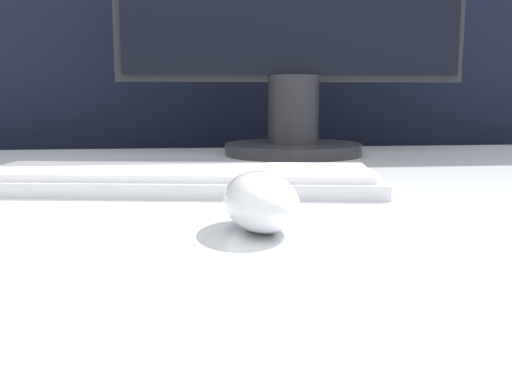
{
  "coord_description": "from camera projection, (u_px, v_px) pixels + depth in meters",
  "views": [
    {
      "loc": [
        -0.03,
        -0.6,
        0.84
      ],
      "look_at": [
        0.02,
        -0.12,
        0.75
      ],
      "focal_mm": 42.0,
      "sensor_mm": 36.0,
      "label": 1
    }
  ],
  "objects": [
    {
      "name": "keyboard",
      "position": [
        179.0,
        179.0,
        0.67
      ],
      "size": [
        0.47,
        0.21,
        0.02
      ],
      "rotation": [
        0.0,
        0.0,
        -0.16
      ],
      "color": "silver",
      "rests_on": "desk"
    },
    {
      "name": "partition_panel",
      "position": [
        203.0,
        137.0,
        1.3
      ],
      "size": [
        5.0,
        0.03,
        1.48
      ],
      "color": "black",
      "rests_on": "ground_plane"
    },
    {
      "name": "computer_mouse_near",
      "position": [
        260.0,
        201.0,
        0.47
      ],
      "size": [
        0.07,
        0.11,
        0.05
      ],
      "rotation": [
        0.0,
        0.0,
        0.1
      ],
      "color": "white",
      "rests_on": "desk"
    }
  ]
}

